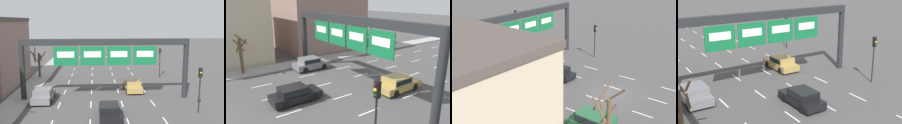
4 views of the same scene
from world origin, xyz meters
TOP-DOWN VIEW (x-y plane):
  - lane_dashes at (-0.00, 13.50)m, footprint 10.02×67.00m
  - sign_gantry at (-0.00, 12.88)m, footprint 18.69×0.70m
  - building_far at (-16.84, 19.52)m, footprint 10.99×12.92m
  - car_grey at (-6.81, 12.43)m, footprint 1.99×4.18m
  - car_gold at (3.50, 15.93)m, footprint 1.95×4.43m
  - car_black at (0.08, 7.20)m, footprint 1.85×4.17m
  - traffic_light_near_gantry at (8.63, 7.87)m, footprint 0.30×0.35m
  - tree_bare_second at (-9.78, 23.95)m, footprint 2.39×2.40m
  - tree_bare_third at (-9.55, 5.32)m, footprint 1.60×1.59m

SIDE VIEW (x-z plane):
  - lane_dashes at x=0.00m, z-range 0.00..0.01m
  - car_black at x=0.08m, z-range 0.05..1.40m
  - car_gold at x=3.50m, z-range 0.05..1.48m
  - car_grey at x=-6.81m, z-range 0.05..1.51m
  - tree_bare_third at x=-9.55m, z-range 0.13..4.74m
  - tree_bare_second at x=-9.78m, z-range 0.20..4.78m
  - traffic_light_near_gantry at x=8.63m, z-range 0.95..5.34m
  - building_far at x=-16.84m, z-range 0.01..9.14m
  - sign_gantry at x=0.00m, z-range 1.83..8.60m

